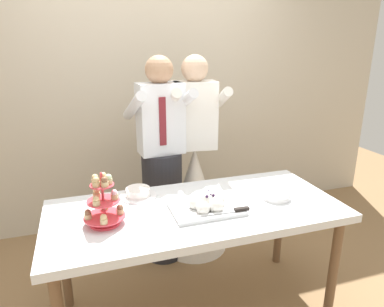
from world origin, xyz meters
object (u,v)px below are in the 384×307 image
object	(u,v)px
main_cake_tray	(207,204)
round_cake	(138,193)
person_groom	(162,173)
person_bride	(195,186)
dessert_table	(196,218)
cupcake_stand	(103,203)
plate_stack	(277,195)

from	to	relation	value
main_cake_tray	round_cake	distance (m)	0.48
round_cake	person_groom	xyz separation A→B (m)	(0.27, 0.45, -0.05)
main_cake_tray	person_bride	xyz separation A→B (m)	(0.20, 0.81, -0.23)
person_bride	dessert_table	bearing A→B (deg)	-107.87
cupcake_stand	person_bride	bearing A→B (deg)	44.75
dessert_table	person_bride	bearing A→B (deg)	72.13
round_cake	person_groom	world-z (taller)	person_groom
main_cake_tray	plate_stack	distance (m)	0.49
cupcake_stand	person_groom	distance (m)	0.91
plate_stack	cupcake_stand	bearing A→B (deg)	179.44
cupcake_stand	main_cake_tray	size ratio (longest dim) A/B	0.70
main_cake_tray	round_cake	size ratio (longest dim) A/B	1.81
cupcake_stand	person_bride	size ratio (longest dim) A/B	0.18
person_groom	round_cake	bearing A→B (deg)	-120.86
cupcake_stand	main_cake_tray	world-z (taller)	cupcake_stand
cupcake_stand	person_bride	distance (m)	1.16
person_groom	plate_stack	bearing A→B (deg)	-52.41
dessert_table	plate_stack	bearing A→B (deg)	-4.83
person_groom	person_bride	distance (m)	0.34
main_cake_tray	plate_stack	size ratio (longest dim) A/B	2.45
plate_stack	person_bride	distance (m)	0.88
person_groom	person_bride	bearing A→B (deg)	8.14
round_cake	plate_stack	bearing A→B (deg)	-20.08
plate_stack	dessert_table	bearing A→B (deg)	175.17
round_cake	person_bride	size ratio (longest dim) A/B	0.14
main_cake_tray	dessert_table	bearing A→B (deg)	129.53
cupcake_stand	plate_stack	size ratio (longest dim) A/B	1.71
plate_stack	person_bride	bearing A→B (deg)	110.15
main_cake_tray	person_bride	world-z (taller)	person_bride
person_bride	main_cake_tray	bearing A→B (deg)	-103.66
main_cake_tray	person_groom	world-z (taller)	person_groom
dessert_table	person_bride	world-z (taller)	person_bride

